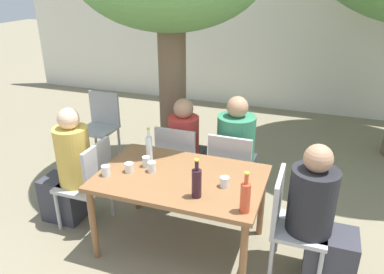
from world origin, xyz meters
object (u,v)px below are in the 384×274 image
at_px(person_seated_0, 69,173).
at_px(drinking_glass_3, 106,171).
at_px(water_bottle_2, 149,147).
at_px(drinking_glass_4, 146,162).
at_px(person_seated_2, 187,150).
at_px(person_seated_1, 320,222).
at_px(drinking_glass_2, 224,182).
at_px(patio_chair_4, 101,122).
at_px(patio_chair_2, 179,159).
at_px(dining_table_front, 181,184).
at_px(patio_chair_3, 231,168).
at_px(drinking_glass_0, 129,167).
at_px(patio_chair_0, 89,180).
at_px(soda_bottle_0, 245,197).
at_px(wine_bottle_1, 197,182).
at_px(patio_chair_1, 290,219).
at_px(drinking_glass_1, 152,167).
at_px(person_seated_3, 237,154).

bearing_deg(person_seated_0, drinking_glass_3, 70.46).
distance_m(water_bottle_2, drinking_glass_4, 0.16).
height_order(person_seated_0, person_seated_2, person_seated_0).
bearing_deg(person_seated_1, drinking_glass_2, 92.97).
xyz_separation_m(patio_chair_4, person_seated_2, (1.40, -0.44, -0.00)).
bearing_deg(person_seated_2, patio_chair_2, 90.00).
relative_size(person_seated_2, drinking_glass_3, 12.62).
height_order(dining_table_front, person_seated_2, person_seated_2).
relative_size(patio_chair_3, drinking_glass_0, 10.78).
relative_size(patio_chair_0, soda_bottle_0, 2.75).
bearing_deg(drinking_glass_0, patio_chair_4, 130.10).
relative_size(patio_chair_0, wine_bottle_1, 2.75).
bearing_deg(patio_chair_1, person_seated_2, 53.03).
bearing_deg(drinking_glass_0, drinking_glass_3, -142.33).
xyz_separation_m(person_seated_0, person_seated_2, (0.90, 0.94, -0.04)).
xyz_separation_m(patio_chair_2, person_seated_1, (1.48, -0.70, 0.03)).
xyz_separation_m(patio_chair_3, drinking_glass_1, (-0.56, -0.71, 0.27)).
bearing_deg(drinking_glass_3, water_bottle_2, 60.53).
bearing_deg(patio_chair_4, drinking_glass_4, -44.76).
height_order(drinking_glass_2, drinking_glass_3, drinking_glass_3).
height_order(drinking_glass_0, drinking_glass_1, drinking_glass_1).
height_order(person_seated_1, person_seated_3, person_seated_3).
relative_size(patio_chair_0, drinking_glass_0, 10.78).
bearing_deg(soda_bottle_0, person_seated_2, 126.02).
relative_size(person_seated_2, drinking_glass_0, 13.74).
height_order(dining_table_front, person_seated_3, person_seated_3).
distance_m(patio_chair_4, person_seated_2, 1.47).
bearing_deg(water_bottle_2, drinking_glass_3, -119.47).
xyz_separation_m(patio_chair_0, drinking_glass_0, (0.50, -0.08, 0.27)).
height_order(patio_chair_0, patio_chair_3, same).
bearing_deg(wine_bottle_1, person_seated_2, 113.68).
xyz_separation_m(patio_chair_1, person_seated_3, (-0.67, 0.93, 0.05)).
bearing_deg(drinking_glass_4, patio_chair_4, 135.24).
bearing_deg(drinking_glass_2, patio_chair_0, 178.29).
distance_m(patio_chair_0, patio_chair_3, 1.44).
xyz_separation_m(patio_chair_1, patio_chair_3, (-0.67, 0.70, 0.00)).
distance_m(dining_table_front, patio_chair_2, 0.78).
bearing_deg(person_seated_2, person_seated_1, 147.56).
bearing_deg(drinking_glass_4, drinking_glass_3, -134.26).
height_order(patio_chair_2, person_seated_2, person_seated_2).
xyz_separation_m(patio_chair_2, patio_chair_3, (0.58, 0.00, 0.00)).
height_order(drinking_glass_0, drinking_glass_3, drinking_glass_3).
distance_m(patio_chair_4, drinking_glass_1, 2.00).
height_order(water_bottle_2, drinking_glass_0, water_bottle_2).
relative_size(person_seated_3, wine_bottle_1, 3.76).
bearing_deg(dining_table_front, drinking_glass_1, -178.67).
bearing_deg(patio_chair_4, person_seated_0, -70.24).
bearing_deg(drinking_glass_1, patio_chair_3, 51.56).
bearing_deg(soda_bottle_0, patio_chair_0, 168.11).
bearing_deg(person_seated_1, water_bottle_2, 82.73).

